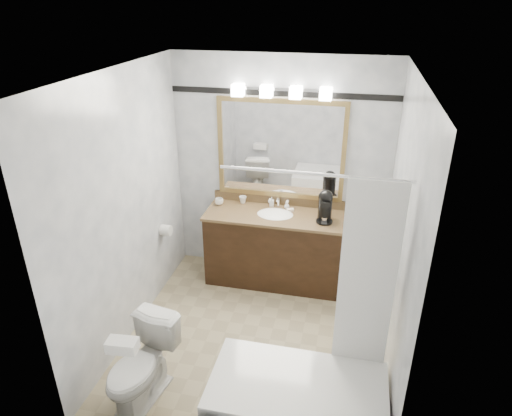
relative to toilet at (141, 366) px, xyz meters
name	(u,v)px	position (x,y,z in m)	size (l,w,h in m)	color
room	(255,223)	(0.73, 0.92, 0.90)	(2.42, 2.62, 2.52)	tan
vanity	(274,246)	(0.73, 1.94, 0.09)	(1.53, 0.58, 0.97)	black
mirror	(281,150)	(0.73, 2.20, 1.15)	(1.40, 0.04, 1.10)	#9F8047
vanity_light_bar	(281,91)	(0.73, 2.15, 1.78)	(1.02, 0.14, 0.12)	silver
accent_stripe	(282,93)	(0.73, 2.21, 1.75)	(2.40, 0.01, 0.06)	black
bathtub	(300,399)	(1.28, 0.02, -0.07)	(1.30, 0.75, 1.96)	white
tp_roll	(166,230)	(-0.41, 1.58, 0.35)	(0.12, 0.12, 0.11)	white
toilet	(141,366)	(0.00, 0.00, 0.00)	(0.39, 0.68, 0.70)	white
tissue_box	(122,345)	(0.00, -0.20, 0.39)	(0.22, 0.12, 0.09)	white
coffee_maker	(325,205)	(1.26, 1.91, 0.68)	(0.18, 0.22, 0.34)	black
cup_left	(219,202)	(0.06, 2.04, 0.54)	(0.09, 0.09, 0.07)	white
cup_right	(243,200)	(0.31, 2.15, 0.54)	(0.09, 0.09, 0.08)	white
soap_bottle_a	(272,202)	(0.65, 2.14, 0.55)	(0.05, 0.05, 0.11)	white
soap_bottle_b	(287,205)	(0.83, 2.10, 0.54)	(0.06, 0.06, 0.08)	white
soap_bar	(290,210)	(0.87, 2.05, 0.51)	(0.08, 0.05, 0.02)	beige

